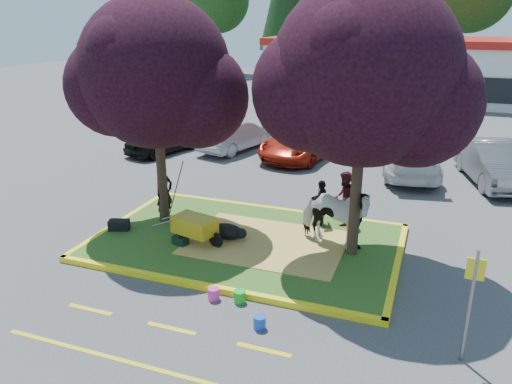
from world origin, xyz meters
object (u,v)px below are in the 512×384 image
(sign_post, at_px, (471,295))
(bucket_pink, at_px, (214,294))
(cow, at_px, (334,216))
(wheelbarrow, at_px, (195,226))
(car_black, at_px, (165,137))
(car_silver, at_px, (237,135))
(calf, at_px, (226,231))
(handler, at_px, (164,193))
(bucket_blue, at_px, (260,322))
(bucket_green, at_px, (240,297))

(sign_post, height_order, bucket_pink, sign_post)
(cow, bearing_deg, wheelbarrow, 120.43)
(car_black, xyz_separation_m, car_silver, (2.95, 1.51, 0.02))
(wheelbarrow, distance_m, car_silver, 10.57)
(bucket_pink, relative_size, car_silver, 0.07)
(calf, bearing_deg, car_black, 133.58)
(handler, bearing_deg, sign_post, -94.00)
(calf, bearing_deg, wheelbarrow, -132.33)
(wheelbarrow, xyz_separation_m, bucket_blue, (2.88, -2.85, -0.55))
(car_black, bearing_deg, wheelbarrow, -38.60)
(wheelbarrow, relative_size, bucket_blue, 7.45)
(handler, distance_m, wheelbarrow, 2.08)
(wheelbarrow, bearing_deg, sign_post, -6.45)
(calf, height_order, bucket_pink, calf)
(cow, height_order, bucket_green, cow)
(wheelbarrow, bearing_deg, bucket_pink, -40.91)
(cow, height_order, calf, cow)
(bucket_blue, bearing_deg, car_silver, 114.19)
(sign_post, bearing_deg, car_silver, 128.19)
(bucket_green, xyz_separation_m, car_black, (-8.05, 10.73, 0.55))
(bucket_pink, bearing_deg, bucket_blue, -26.61)
(car_silver, bearing_deg, handler, 112.99)
(bucket_green, distance_m, bucket_blue, 1.07)
(calf, height_order, car_black, car_black)
(cow, xyz_separation_m, car_black, (-9.45, 7.50, -0.34))
(calf, distance_m, wheelbarrow, 0.95)
(sign_post, xyz_separation_m, bucket_green, (-4.59, 0.40, -1.23))
(cow, relative_size, bucket_green, 7.37)
(bucket_green, bearing_deg, sign_post, -5.03)
(bucket_green, height_order, car_black, car_black)
(handler, distance_m, sign_post, 9.16)
(handler, xyz_separation_m, bucket_green, (3.77, -3.32, -0.85))
(sign_post, xyz_separation_m, car_black, (-12.64, 11.13, -0.69))
(bucket_blue, xyz_separation_m, car_black, (-8.79, 11.49, 0.55))
(bucket_green, height_order, bucket_pink, same)
(bucket_green, bearing_deg, car_black, 126.87)
(sign_post, height_order, bucket_blue, sign_post)
(bucket_green, distance_m, car_silver, 13.26)
(handler, height_order, sign_post, sign_post)
(bucket_green, distance_m, bucket_pink, 0.60)
(calf, height_order, wheelbarrow, wheelbarrow)
(cow, height_order, bucket_blue, cow)
(car_black, bearing_deg, bucket_blue, -35.57)
(bucket_blue, bearing_deg, sign_post, 5.35)
(wheelbarrow, xyz_separation_m, sign_post, (6.72, -2.49, 0.69))
(calf, bearing_deg, bucket_green, -56.89)
(sign_post, relative_size, car_silver, 0.53)
(calf, distance_m, car_black, 10.38)
(calf, distance_m, bucket_pink, 2.94)
(calf, distance_m, handler, 2.45)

